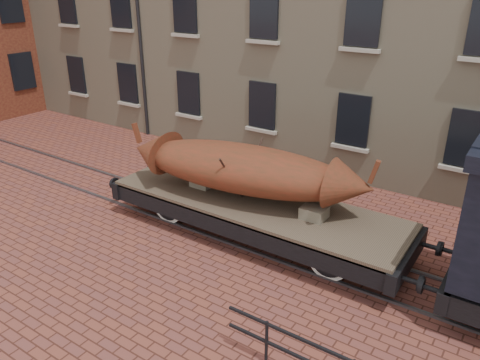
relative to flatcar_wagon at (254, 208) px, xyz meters
The scene contains 4 objects.
ground 0.92m from the flatcar_wagon, behind, with size 90.00×90.00×0.00m, color brown.
rail_track 0.89m from the flatcar_wagon, behind, with size 30.00×1.52×0.06m.
flatcar_wagon is the anchor object (origin of this frame).
iron_boat 1.13m from the flatcar_wagon, behind, with size 6.90×2.74×1.64m.
Camera 1 is at (6.24, -9.44, 6.52)m, focal length 35.00 mm.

